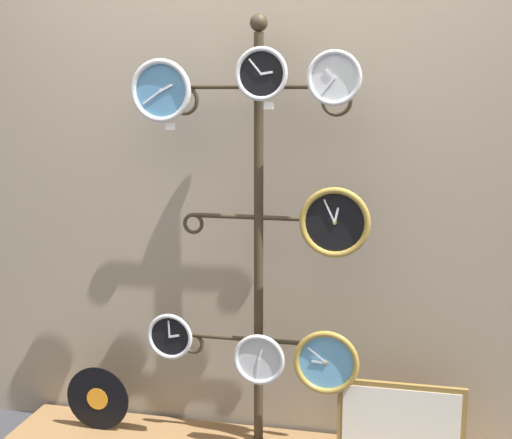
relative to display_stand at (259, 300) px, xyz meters
name	(u,v)px	position (x,y,z in m)	size (l,w,h in m)	color
shop_wall	(267,131)	(0.00, 0.16, 0.70)	(4.40, 0.04, 2.80)	gray
display_stand	(259,300)	(0.00, 0.00, 0.00)	(0.76, 0.35, 1.87)	#382D1E
clock_top_left	(161,91)	(-0.38, -0.09, 0.87)	(0.26, 0.04, 0.26)	#4C84B2
clock_top_center	(262,74)	(0.03, -0.09, 0.94)	(0.21, 0.04, 0.21)	black
clock_top_right	(334,78)	(0.31, -0.09, 0.92)	(0.21, 0.04, 0.21)	silver
clock_middle_right	(335,222)	(0.33, -0.09, 0.36)	(0.28, 0.04, 0.28)	black
clock_bottom_left	(170,336)	(-0.37, -0.09, -0.16)	(0.20, 0.04, 0.20)	black
clock_bottom_center	(259,359)	(0.02, -0.10, -0.22)	(0.22, 0.04, 0.22)	silver
clock_bottom_right	(326,362)	(0.30, -0.10, -0.21)	(0.27, 0.04, 0.27)	#60A8DB
vinyl_record	(98,399)	(-0.73, -0.07, -0.49)	(0.30, 0.01, 0.30)	black
picture_frame	(400,424)	(0.61, -0.08, -0.46)	(0.51, 0.02, 0.35)	olive
price_tag_upper	(170,126)	(-0.35, -0.09, 0.73)	(0.04, 0.00, 0.03)	white
price_tag_mid	(269,106)	(0.06, -0.09, 0.82)	(0.04, 0.00, 0.03)	white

